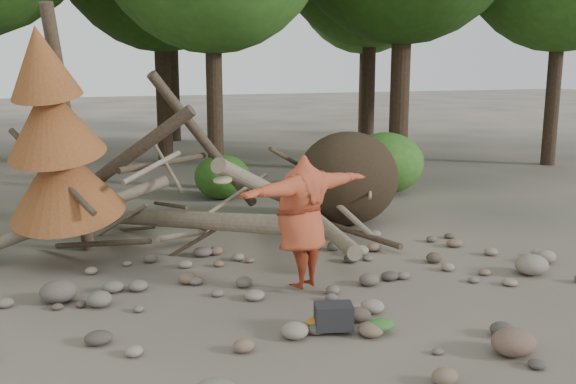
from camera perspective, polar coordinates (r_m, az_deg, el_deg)
name	(u,v)px	position (r m, az deg, el deg)	size (l,w,h in m)	color
ground	(312,313)	(8.98, 2.14, -10.69)	(120.00, 120.00, 0.00)	#514C44
deadfall_pile	(324,183)	(13.23, 3.18, 0.84)	(8.55, 5.24, 3.30)	#332619
dead_conifer	(56,142)	(11.11, -19.89, 4.20)	(2.06, 2.16, 4.35)	#4C3F30
bush_mid	(222,177)	(16.23, -5.87, 1.37)	(1.40, 1.40, 1.12)	#30651D
bush_right	(385,163)	(17.01, 8.64, 2.58)	(2.00, 2.00, 1.60)	#3B7725
frisbee_thrower	(302,221)	(9.47, 1.25, -2.63)	(2.74, 1.47, 2.00)	#B04527
backpack	(334,321)	(8.33, 4.07, -11.33)	(0.48, 0.32, 0.32)	black
cloth_green	(380,328)	(8.39, 8.19, -11.91)	(0.38, 0.32, 0.14)	#316829
cloth_orange	(318,325)	(8.44, 2.71, -11.75)	(0.33, 0.27, 0.12)	#B26F1E
boulder_front_right	(514,342)	(8.17, 19.42, -12.47)	(0.54, 0.48, 0.32)	brown
boulder_mid_right	(532,265)	(11.18, 20.84, -6.06)	(0.55, 0.49, 0.33)	gray
boulder_mid_left	(58,291)	(9.87, -19.73, -8.32)	(0.53, 0.48, 0.32)	#5A524B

